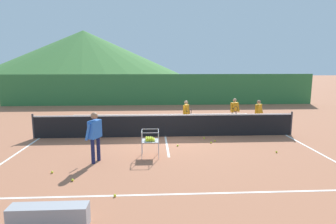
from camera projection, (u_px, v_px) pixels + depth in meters
ground_plane at (165, 137)px, 12.50m from camera, size 120.00×120.00×0.00m
line_baseline_near at (176, 194)px, 7.02m from camera, size 10.70×0.08×0.01m
line_baseline_far at (161, 114)px, 17.98m from camera, size 10.70×0.08×0.01m
line_sideline_west at (39, 138)px, 12.22m from camera, size 0.08×11.14×0.01m
line_sideline_east at (286, 135)px, 12.78m from camera, size 0.08×11.14×0.01m
line_service_center at (165, 137)px, 12.50m from camera, size 0.08×5.57×0.01m
tennis_net at (165, 125)px, 12.42m from camera, size 11.20×0.08×1.05m
instructor at (95, 132)px, 9.16m from camera, size 0.48×0.82×1.62m
student_0 at (186, 112)px, 14.06m from camera, size 0.42×0.73×1.35m
student_1 at (234, 109)px, 14.86m from camera, size 0.55×0.64×1.36m
student_2 at (258, 111)px, 14.51m from camera, size 0.50×0.45×1.31m
ball_cart at (150, 139)px, 9.78m from camera, size 0.58×0.58×0.90m
tennis_ball_0 at (211, 142)px, 11.46m from camera, size 0.07×0.07×0.07m
tennis_ball_1 at (72, 180)px, 7.79m from camera, size 0.07×0.07×0.07m
tennis_ball_2 at (204, 138)px, 12.13m from camera, size 0.07×0.07×0.07m
tennis_ball_3 at (115, 195)px, 6.88m from camera, size 0.07×0.07×0.07m
tennis_ball_4 at (52, 172)px, 8.35m from camera, size 0.07×0.07×0.07m
tennis_ball_5 at (178, 145)px, 11.04m from camera, size 0.07×0.07×0.07m
tennis_ball_6 at (215, 141)px, 11.70m from camera, size 0.07×0.07×0.07m
tennis_ball_7 at (276, 152)px, 10.25m from camera, size 0.07×0.07×0.07m
windscreen_fence at (160, 90)px, 21.71m from camera, size 23.53×0.08×2.33m
courtside_bench at (49, 217)px, 5.56m from camera, size 1.50×0.36×0.46m
hill_0 at (84, 53)px, 74.33m from camera, size 50.72×50.72×11.34m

